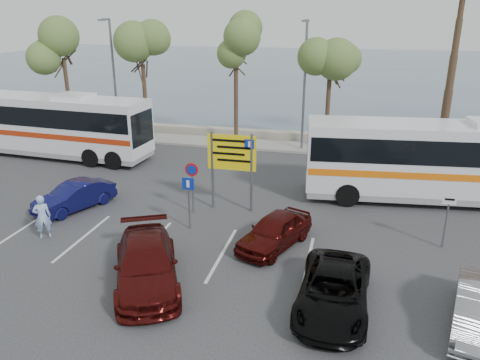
% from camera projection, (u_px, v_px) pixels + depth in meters
% --- Properties ---
extents(ground, '(120.00, 120.00, 0.00)m').
position_uv_depth(ground, '(188.00, 237.00, 18.80)').
color(ground, '#323234').
rests_on(ground, ground).
extents(kerb_strip, '(44.00, 2.40, 0.15)m').
position_uv_depth(kerb_strip, '(258.00, 145.00, 31.58)').
color(kerb_strip, gray).
rests_on(kerb_strip, ground).
extents(seawall, '(48.00, 0.80, 0.60)m').
position_uv_depth(seawall, '(263.00, 134.00, 33.33)').
color(seawall, tan).
rests_on(seawall, ground).
extents(sea, '(140.00, 140.00, 0.00)m').
position_uv_depth(sea, '(316.00, 69.00, 73.67)').
color(sea, '#404F67').
rests_on(sea, ground).
extents(tree_far_left, '(3.20, 3.20, 7.60)m').
position_uv_depth(tree_far_left, '(62.00, 46.00, 32.55)').
color(tree_far_left, '#382619').
rests_on(tree_far_left, kerb_strip).
extents(tree_left, '(3.20, 3.20, 7.20)m').
position_uv_depth(tree_left, '(142.00, 52.00, 31.34)').
color(tree_left, '#382619').
rests_on(tree_left, kerb_strip).
extents(tree_mid, '(3.20, 3.20, 8.00)m').
position_uv_depth(tree_mid, '(236.00, 43.00, 29.68)').
color(tree_mid, '#382619').
rests_on(tree_mid, kerb_strip).
extents(tree_right, '(3.20, 3.20, 7.40)m').
position_uv_depth(tree_right, '(331.00, 53.00, 28.52)').
color(tree_right, '#382619').
rests_on(tree_right, kerb_strip).
extents(street_lamp_left, '(0.45, 1.15, 8.01)m').
position_uv_depth(street_lamp_left, '(113.00, 73.00, 31.81)').
color(street_lamp_left, slate).
rests_on(street_lamp_left, kerb_strip).
extents(street_lamp_right, '(0.45, 1.15, 8.01)m').
position_uv_depth(street_lamp_right, '(304.00, 79.00, 28.94)').
color(street_lamp_right, slate).
rests_on(street_lamp_right, kerb_strip).
extents(direction_sign, '(2.20, 0.12, 3.60)m').
position_uv_depth(direction_sign, '(232.00, 158.00, 20.68)').
color(direction_sign, slate).
rests_on(direction_sign, ground).
extents(sign_no_stop, '(0.60, 0.08, 2.35)m').
position_uv_depth(sign_no_stop, '(192.00, 180.00, 20.58)').
color(sign_no_stop, slate).
rests_on(sign_no_stop, ground).
extents(sign_parking, '(0.50, 0.07, 2.25)m').
position_uv_depth(sign_parking, '(189.00, 196.00, 19.07)').
color(sign_parking, slate).
rests_on(sign_parking, ground).
extents(sign_taxi, '(0.50, 0.07, 2.20)m').
position_uv_depth(sign_taxi, '(447.00, 213.00, 17.52)').
color(sign_taxi, slate).
rests_on(sign_taxi, ground).
extents(lane_markings, '(12.02, 4.20, 0.01)m').
position_uv_depth(lane_markings, '(152.00, 245.00, 18.14)').
color(lane_markings, silver).
rests_on(lane_markings, ground).
extents(coach_bus_left, '(12.89, 3.62, 3.97)m').
position_uv_depth(coach_bus_left, '(51.00, 127.00, 28.86)').
color(coach_bus_left, silver).
rests_on(coach_bus_left, ground).
extents(coach_bus_right, '(13.00, 4.05, 3.98)m').
position_uv_depth(coach_bus_right, '(445.00, 164.00, 21.82)').
color(coach_bus_right, silver).
rests_on(coach_bus_right, ground).
extents(car_blue, '(2.74, 4.00, 1.25)m').
position_uv_depth(car_blue, '(74.00, 196.00, 21.28)').
color(car_blue, '#10124D').
rests_on(car_blue, ground).
extents(car_maroon, '(3.94, 5.32, 1.43)m').
position_uv_depth(car_maroon, '(146.00, 264.00, 15.40)').
color(car_maroon, '#470D0B').
rests_on(car_maroon, ground).
extents(car_red, '(2.86, 4.08, 1.29)m').
position_uv_depth(car_red, '(275.00, 231.00, 17.88)').
color(car_red, '#430B09').
rests_on(car_red, ground).
extents(suv_black, '(2.26, 4.60, 1.26)m').
position_uv_depth(suv_black, '(334.00, 291.00, 14.09)').
color(suv_black, black).
rests_on(suv_black, ground).
extents(pedestrian_near, '(0.79, 0.74, 1.82)m').
position_uv_depth(pedestrian_near, '(42.00, 217.00, 18.48)').
color(pedestrian_near, '#9BB7E2').
rests_on(pedestrian_near, ground).
extents(pedestrian_far, '(1.08, 1.19, 2.00)m').
position_uv_depth(pedestrian_far, '(455.00, 182.00, 21.98)').
color(pedestrian_far, '#363E51').
rests_on(pedestrian_far, ground).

